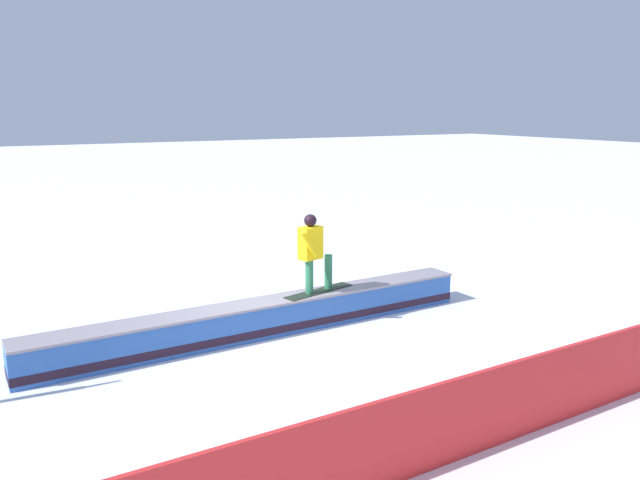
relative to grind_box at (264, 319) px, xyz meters
The scene contains 4 objects.
ground_plane 0.27m from the grind_box, ahead, with size 120.00×120.00×0.00m, color white.
grind_box is the anchor object (origin of this frame).
snowboarder 1.46m from the grind_box, behind, with size 1.48×0.65×1.43m.
safety_fence 4.69m from the grind_box, 90.00° to the left, with size 9.66×0.06×0.98m, color red.
Camera 1 is at (4.28, 9.54, 3.85)m, focal length 35.83 mm.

